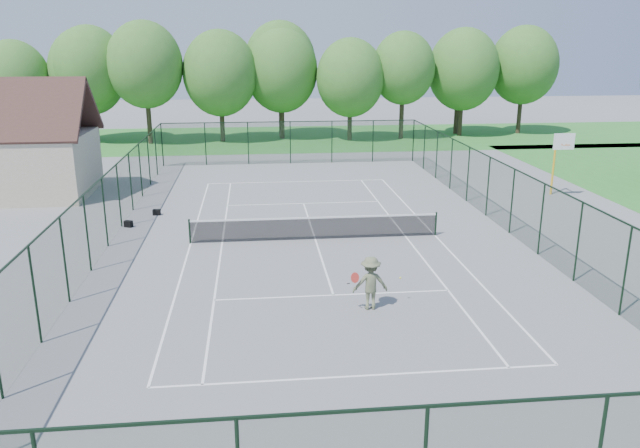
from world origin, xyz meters
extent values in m
plane|color=gray|center=(0.00, 0.00, 0.00)|extent=(140.00, 140.00, 0.00)
cube|color=#348732|center=(0.00, 30.00, 0.01)|extent=(80.00, 16.00, 0.01)
cube|color=white|center=(0.00, 11.88, 0.00)|extent=(10.97, 0.08, 0.01)
cube|color=white|center=(0.00, -11.88, 0.00)|extent=(10.97, 0.08, 0.01)
cube|color=white|center=(0.00, 6.40, 0.00)|extent=(8.23, 0.08, 0.01)
cube|color=white|center=(0.00, -6.40, 0.00)|extent=(8.23, 0.08, 0.01)
cube|color=white|center=(5.49, 0.00, 0.00)|extent=(0.08, 23.77, 0.01)
cube|color=white|center=(-5.49, 0.00, 0.00)|extent=(0.08, 23.77, 0.01)
cube|color=white|center=(4.12, 0.00, 0.00)|extent=(0.08, 23.77, 0.01)
cube|color=white|center=(-4.12, 0.00, 0.00)|extent=(0.08, 23.77, 0.01)
cube|color=white|center=(0.00, 0.00, 0.00)|extent=(0.08, 12.80, 0.01)
cylinder|color=black|center=(-5.50, 0.00, 0.55)|extent=(0.08, 0.08, 1.10)
cylinder|color=black|center=(5.50, 0.00, 0.55)|extent=(0.08, 0.08, 1.10)
cube|color=black|center=(0.00, 0.00, 0.50)|extent=(11.00, 0.02, 0.96)
cube|color=white|center=(0.00, 0.00, 1.00)|extent=(11.00, 0.05, 0.07)
cube|color=#1B3721|center=(0.00, 18.00, 1.50)|extent=(18.00, 0.02, 3.00)
cube|color=#1B3721|center=(9.00, 0.00, 1.50)|extent=(0.02, 36.00, 3.00)
cube|color=#1B3721|center=(-9.00, 0.00, 1.50)|extent=(0.02, 36.00, 3.00)
cube|color=black|center=(0.00, 18.00, 3.00)|extent=(18.00, 0.05, 0.05)
cube|color=black|center=(0.00, -18.00, 3.00)|extent=(18.00, 0.05, 0.05)
cube|color=black|center=(9.00, 0.00, 3.00)|extent=(0.05, 36.00, 0.05)
cube|color=black|center=(-9.00, 0.00, 3.00)|extent=(0.05, 36.00, 0.05)
cube|color=#C2B69A|center=(-16.00, 10.00, 1.75)|extent=(8.00, 6.00, 3.50)
cube|color=#482D26|center=(-16.00, 11.50, 5.00)|extent=(8.60, 3.27, 3.27)
cylinder|color=#3C2E20|center=(-16.50, 30.00, 2.10)|extent=(0.40, 0.40, 4.20)
ellipsoid|color=#488432|center=(-16.50, 30.00, 6.00)|extent=(6.40, 6.40, 7.40)
cylinder|color=#3C2E20|center=(0.00, 30.00, 2.10)|extent=(0.40, 0.40, 4.20)
ellipsoid|color=#488432|center=(0.00, 30.00, 6.00)|extent=(6.40, 6.40, 7.40)
cylinder|color=#3C2E20|center=(16.50, 30.00, 2.10)|extent=(0.40, 0.40, 4.20)
ellipsoid|color=#488432|center=(16.50, 30.00, 6.00)|extent=(6.40, 6.40, 7.40)
cylinder|color=yellow|center=(14.36, 7.00, 1.75)|extent=(0.12, 0.12, 3.50)
cube|color=yellow|center=(14.36, 6.55, 3.35)|extent=(0.08, 0.90, 0.08)
cube|color=white|center=(14.36, 6.10, 3.20)|extent=(1.20, 0.05, 0.90)
torus|color=#C54B14|center=(14.36, 5.87, 3.05)|extent=(0.48, 0.48, 0.02)
cube|color=black|center=(-8.65, 2.85, 0.15)|extent=(0.44, 0.37, 0.31)
cube|color=black|center=(-7.63, 4.88, 0.15)|extent=(0.39, 0.26, 0.29)
imported|color=#616949|center=(1.06, -7.63, 0.90)|extent=(1.18, 0.70, 1.80)
sphere|color=yellow|center=(2.16, -7.23, 0.88)|extent=(0.07, 0.07, 0.07)
camera|label=1|loc=(-2.61, -26.37, 8.54)|focal=35.00mm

